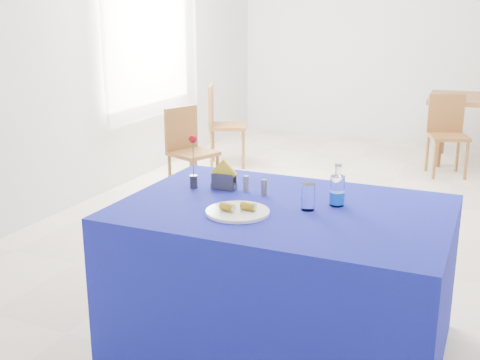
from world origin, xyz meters
name	(u,v)px	position (x,y,z in m)	size (l,w,h in m)	color
floor	(364,225)	(0.00, 0.00, 0.00)	(7.00, 7.00, 0.00)	beige
room_shell	(377,2)	(0.00, 0.00, 1.75)	(7.00, 7.00, 7.00)	silver
window_pane	(148,24)	(-2.47, 0.80, 1.55)	(0.04, 1.50, 1.60)	white
curtain	(154,24)	(-2.40, 0.80, 1.55)	(0.04, 1.75, 1.85)	white
plate	(238,212)	(-0.18, -2.15, 0.77)	(0.31, 0.31, 0.01)	white
drinking_glass	(308,197)	(0.11, -1.97, 0.82)	(0.07, 0.07, 0.13)	white
salt_shaker	(246,184)	(-0.28, -1.80, 0.80)	(0.03, 0.03, 0.09)	gray
pepper_shaker	(264,187)	(-0.17, -1.83, 0.80)	(0.03, 0.03, 0.09)	#5D5C61
blue_table	(282,277)	(-0.01, -1.96, 0.38)	(1.60, 1.10, 0.76)	#101A96
water_bottle	(337,192)	(0.22, -1.84, 0.83)	(0.08, 0.08, 0.21)	white
napkin_holder	(224,180)	(-0.41, -1.81, 0.81)	(0.15, 0.06, 0.17)	#3C3C41
rose_vase	(193,163)	(-0.57, -1.86, 0.90)	(0.05, 0.05, 0.29)	#242529
chair_bg_left	(447,129)	(0.43, 1.96, 0.49)	(0.48, 0.48, 0.84)	brown
chair_win_a	(188,145)	(-1.72, 0.20, 0.48)	(0.48, 0.48, 0.83)	brown
chair_win_b	(220,119)	(-1.92, 1.33, 0.52)	(0.53, 0.53, 0.90)	brown
banana_pieces	(238,207)	(-0.17, -2.15, 0.79)	(0.17, 0.10, 0.04)	yellow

